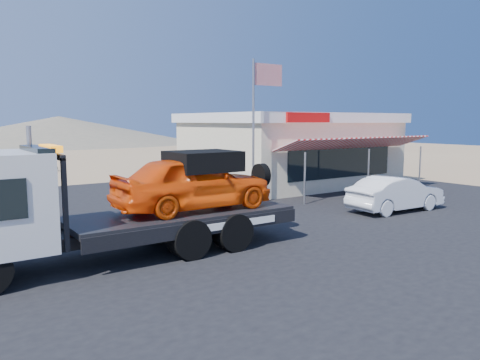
{
  "coord_description": "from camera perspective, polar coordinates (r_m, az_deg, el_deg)",
  "views": [
    {
      "loc": [
        -6.8,
        -11.13,
        3.5
      ],
      "look_at": [
        2.25,
        1.93,
        1.5
      ],
      "focal_mm": 35.0,
      "sensor_mm": 36.0,
      "label": 1
    }
  ],
  "objects": [
    {
      "name": "flagpole",
      "position": [
        19.54,
        2.2,
        7.95
      ],
      "size": [
        1.55,
        0.1,
        6.0
      ],
      "color": "#99999E",
      "rests_on": "asphalt_lot"
    },
    {
      "name": "white_sedan",
      "position": [
        19.2,
        18.46,
        -1.58
      ],
      "size": [
        4.2,
        1.68,
        1.36
      ],
      "primitive_type": "imported",
      "rotation": [
        0.0,
        0.0,
        1.51
      ],
      "color": "silver",
      "rests_on": "asphalt_lot"
    },
    {
      "name": "asphalt_lot",
      "position": [
        17.01,
        -2.75,
        -4.67
      ],
      "size": [
        32.0,
        24.0,
        0.02
      ],
      "primitive_type": "cube",
      "color": "black",
      "rests_on": "ground"
    },
    {
      "name": "ground",
      "position": [
        13.5,
        -3.21,
        -7.86
      ],
      "size": [
        120.0,
        120.0,
        0.0
      ],
      "primitive_type": "plane",
      "color": "#A1805B",
      "rests_on": "ground"
    },
    {
      "name": "jerky_store",
      "position": [
        26.56,
        6.0,
        3.88
      ],
      "size": [
        10.4,
        9.97,
        3.9
      ],
      "color": "beige",
      "rests_on": "asphalt_lot"
    },
    {
      "name": "tow_truck",
      "position": [
        12.23,
        -14.05,
        -2.06
      ],
      "size": [
        8.79,
        2.61,
        2.94
      ],
      "color": "black",
      "rests_on": "asphalt_lot"
    }
  ]
}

